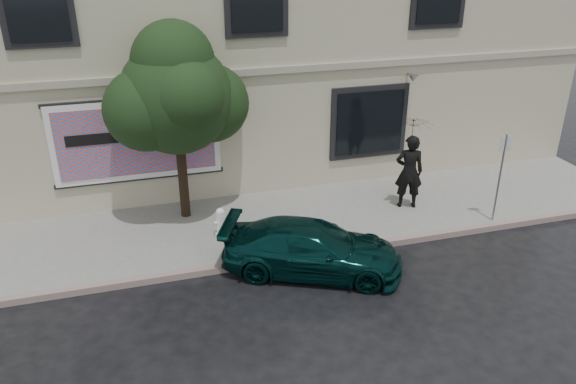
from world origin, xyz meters
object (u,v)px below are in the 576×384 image
object	(u,v)px
pedestrian	(409,172)
fire_hydrant	(221,223)
car	(312,248)
street_tree	(176,98)

from	to	relation	value
pedestrian	fire_hydrant	bearing A→B (deg)	20.55
car	pedestrian	distance (m)	4.00
car	street_tree	bearing A→B (deg)	61.37
car	street_tree	world-z (taller)	street_tree
car	fire_hydrant	distance (m)	2.52
fire_hydrant	pedestrian	bearing A→B (deg)	-10.84
pedestrian	fire_hydrant	size ratio (longest dim) A/B	2.69
car	pedestrian	size ratio (longest dim) A/B	1.95
pedestrian	street_tree	xyz separation A→B (m)	(-5.75, 1.11, 2.12)
fire_hydrant	car	bearing A→B (deg)	-61.05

